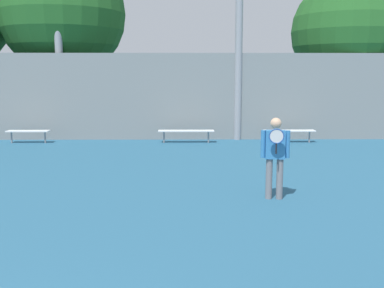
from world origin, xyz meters
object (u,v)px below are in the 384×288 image
at_px(bench_courtside_near, 289,131).
at_px(bench_adjacent_court, 186,131).
at_px(bench_by_gate, 28,132).
at_px(tennis_player, 275,153).
at_px(tree_dark_dense, 63,14).
at_px(light_pole_far_right, 239,1).
at_px(tree_green_tall, 347,32).

xyz_separation_m(bench_courtside_near, bench_adjacent_court, (-4.00, -0.00, 0.00)).
bearing_deg(bench_by_gate, bench_adjacent_court, -0.00).
distance_m(bench_courtside_near, bench_by_gate, 10.10).
relative_size(tennis_player, bench_adjacent_court, 0.81).
relative_size(bench_adjacent_court, tree_dark_dense, 0.27).
bearing_deg(tree_dark_dense, light_pole_far_right, -19.25).
distance_m(light_pole_far_right, tree_dark_dense, 8.05).
xyz_separation_m(bench_courtside_near, light_pole_far_right, (-1.92, 0.89, 5.01)).
bearing_deg(bench_adjacent_court, tree_green_tall, 23.82).
relative_size(bench_courtside_near, tree_green_tall, 0.28).
bearing_deg(light_pole_far_right, bench_adjacent_court, -156.96).
bearing_deg(light_pole_far_right, bench_courtside_near, -24.86).
relative_size(bench_adjacent_court, tree_green_tall, 0.31).
bearing_deg(bench_adjacent_court, bench_courtside_near, 0.00).
bearing_deg(tennis_player, light_pole_far_right, 95.70).
relative_size(tennis_player, tree_dark_dense, 0.21).
xyz_separation_m(bench_by_gate, light_pole_far_right, (8.18, 0.89, 5.02)).
xyz_separation_m(tennis_player, bench_courtside_near, (2.12, 7.96, -0.56)).
height_order(light_pole_far_right, tree_dark_dense, light_pole_far_right).
bearing_deg(tree_green_tall, tree_dark_dense, 178.34).
height_order(bench_courtside_near, bench_adjacent_court, same).
height_order(bench_by_gate, tree_green_tall, tree_green_tall).
bearing_deg(bench_courtside_near, bench_adjacent_court, -180.00).
distance_m(bench_adjacent_court, tree_green_tall, 8.83).
bearing_deg(tennis_player, bench_courtside_near, 82.10).
relative_size(tennis_player, light_pole_far_right, 0.18).
height_order(bench_courtside_near, tree_green_tall, tree_green_tall).
height_order(tennis_player, light_pole_far_right, light_pole_far_right).
relative_size(bench_courtside_near, bench_adjacent_court, 0.92).
bearing_deg(bench_by_gate, bench_courtside_near, 0.00).
height_order(bench_courtside_near, light_pole_far_right, light_pole_far_right).
relative_size(bench_adjacent_court, bench_by_gate, 1.34).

